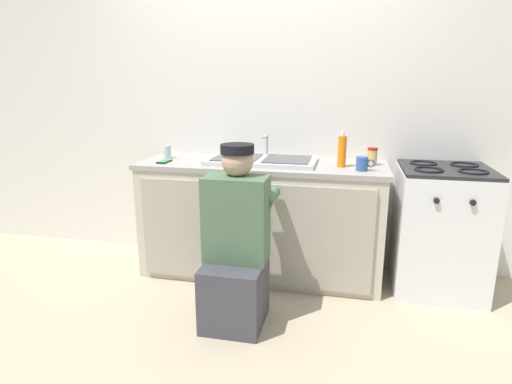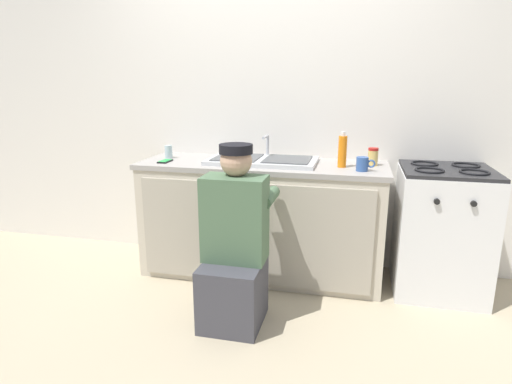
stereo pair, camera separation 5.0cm
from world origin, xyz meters
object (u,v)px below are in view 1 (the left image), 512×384
Objects in this scene: cell_phone at (164,161)px; stove_range at (440,229)px; plumber_person at (236,251)px; condiment_jar at (372,156)px; water_glass at (167,152)px; sink_double_basin at (262,160)px; soap_bottle_orange at (342,151)px; coffee_mug at (363,164)px.

stove_range is at bearing 3.90° from cell_phone.
condiment_jar is (0.80, 0.80, 0.48)m from plumber_person.
water_glass is (-0.75, 0.76, 0.46)m from plumber_person.
sink_double_basin is 0.80m from condiment_jar.
sink_double_basin is at bearing 179.90° from stove_range.
condiment_jar is (1.51, 0.21, 0.06)m from cell_phone.
plumber_person is at bearing -150.71° from stove_range.
stove_range reaches higher than cell_phone.
plumber_person reaches higher than condiment_jar.
coffee_mug is (0.14, -0.10, -0.07)m from soap_bottle_orange.
stove_range is at bearing 29.29° from plumber_person.
soap_bottle_orange is (-0.71, -0.03, 0.54)m from stove_range.
water_glass is at bearing 105.40° from cell_phone.
plumber_person reaches higher than coffee_mug.
plumber_person is at bearing -45.13° from water_glass.
cell_phone is 1.44m from coffee_mug.
plumber_person is (-1.30, -0.73, 0.01)m from stove_range.
stove_range is at bearing -0.10° from sink_double_basin.
plumber_person is 1.23m from condiment_jar.
soap_bottle_orange is (0.58, -0.04, 0.09)m from sink_double_basin.
soap_bottle_orange is 1.98× the size of coffee_mug.
condiment_jar reaches higher than cell_phone.
stove_range is at bearing -8.68° from condiment_jar.
soap_bottle_orange reaches higher than sink_double_basin.
water_glass is 0.78× the size of condiment_jar.
soap_bottle_orange reaches higher than water_glass.
plumber_person reaches higher than stove_range.
cell_phone is 1.11× the size of coffee_mug.
cell_phone is at bearing -175.44° from soap_bottle_orange.
soap_bottle_orange reaches higher than coffee_mug.
water_glass is 0.79× the size of coffee_mug.
sink_double_basin is at bearing -174.74° from condiment_jar.
stove_range is 0.89m from soap_bottle_orange.
coffee_mug reaches higher than stove_range.
cell_phone is 1.09× the size of condiment_jar.
plumber_person is at bearing -141.18° from coffee_mug.
sink_double_basin is at bearing 89.25° from plumber_person.
soap_bottle_orange is at bearing -3.46° from sink_double_basin.
plumber_person is at bearing -135.03° from condiment_jar.
plumber_person is 1.05m from coffee_mug.
condiment_jar is at bearing 26.99° from soap_bottle_orange.
plumber_person is 1.05m from soap_bottle_orange.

